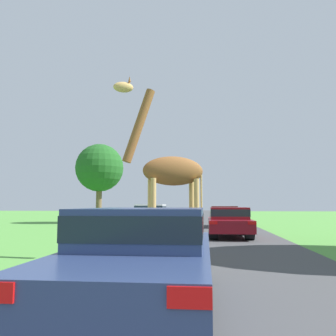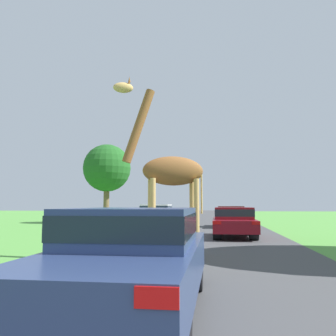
% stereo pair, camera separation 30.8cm
% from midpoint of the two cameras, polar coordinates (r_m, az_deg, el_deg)
% --- Properties ---
extents(road, '(7.39, 120.00, 0.00)m').
position_cam_midpoint_polar(road, '(29.29, 5.14, -8.72)').
color(road, '#424244').
rests_on(road, ground).
extents(giraffe_near_road, '(2.58, 1.20, 5.06)m').
position_cam_midpoint_polar(giraffe_near_road, '(9.98, -0.91, -0.54)').
color(giraffe_near_road, tan).
rests_on(giraffe_near_road, ground).
extents(car_lead_maroon, '(1.77, 4.72, 1.42)m').
position_cam_midpoint_polar(car_lead_maroon, '(5.04, -5.56, -13.90)').
color(car_lead_maroon, navy).
rests_on(car_lead_maroon, ground).
extents(car_queue_right, '(1.70, 4.12, 1.47)m').
position_cam_midpoint_polar(car_queue_right, '(20.18, -3.22, -7.79)').
color(car_queue_right, silver).
rests_on(car_queue_right, ground).
extents(car_queue_left, '(1.84, 4.00, 1.35)m').
position_cam_midpoint_polar(car_queue_left, '(23.91, 8.62, -7.61)').
color(car_queue_left, '#561914').
rests_on(car_queue_left, ground).
extents(car_far_ahead, '(1.86, 4.07, 1.34)m').
position_cam_midpoint_polar(car_far_ahead, '(16.45, 9.27, -8.39)').
color(car_far_ahead, maroon).
rests_on(car_far_ahead, ground).
extents(tree_centre_back, '(3.83, 3.83, 6.33)m').
position_cam_midpoint_polar(tree_centre_back, '(29.13, -11.23, -0.03)').
color(tree_centre_back, brown).
rests_on(tree_centre_back, ground).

